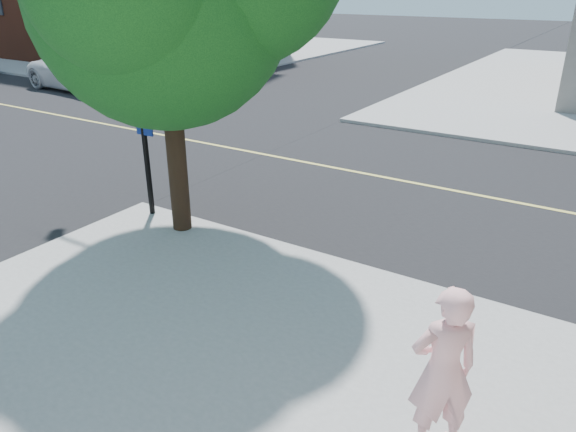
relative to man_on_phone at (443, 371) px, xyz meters
The scene contains 7 objects.
ground 7.07m from the man_on_phone, 154.16° to the left, with size 140.00×140.00×0.00m, color black.
road_ew 9.89m from the man_on_phone, 129.84° to the left, with size 140.00×9.00×0.01m, color black.
road_ns 12.23m from the man_on_phone, 165.51° to the left, with size 9.00×140.00×0.01m, color black.
sidewalk_nw 38.24m from the man_on_phone, 140.04° to the left, with size 26.00×25.00×0.12m, color #9A9A9A.
man_on_phone is the anchor object (origin of this frame).
signal_pole 9.18m from the man_on_phone, 162.08° to the left, with size 3.29×0.37×3.71m.
car_a 22.54m from the man_on_phone, 149.60° to the left, with size 2.60×5.63×1.56m, color silver.
Camera 1 is at (7.26, -7.28, 4.38)m, focal length 33.79 mm.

